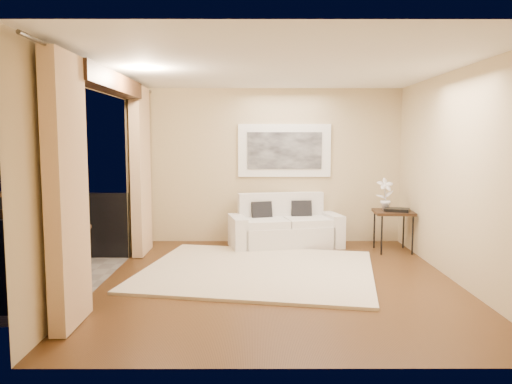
{
  "coord_description": "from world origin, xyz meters",
  "views": [
    {
      "loc": [
        -0.31,
        -6.29,
        1.82
      ],
      "look_at": [
        -0.3,
        0.94,
        1.05
      ],
      "focal_mm": 35.0,
      "sensor_mm": 36.0,
      "label": 1
    }
  ],
  "objects_px": {
    "orchid": "(385,194)",
    "balcony_chair_far": "(14,238)",
    "ice_bucket": "(45,218)",
    "side_table": "(393,214)",
    "sofa": "(284,228)",
    "bistro_table": "(57,234)"
  },
  "relations": [
    {
      "from": "orchid",
      "to": "balcony_chair_far",
      "type": "xyz_separation_m",
      "value": [
        -5.29,
        -1.69,
        -0.4
      ]
    },
    {
      "from": "bistro_table",
      "to": "balcony_chair_far",
      "type": "height_order",
      "value": "balcony_chair_far"
    },
    {
      "from": "bistro_table",
      "to": "ice_bucket",
      "type": "relative_size",
      "value": 3.58
    },
    {
      "from": "balcony_chair_far",
      "to": "side_table",
      "type": "bearing_deg",
      "value": -152.32
    },
    {
      "from": "balcony_chair_far",
      "to": "sofa",
      "type": "bearing_deg",
      "value": -140.16
    },
    {
      "from": "side_table",
      "to": "orchid",
      "type": "height_order",
      "value": "orchid"
    },
    {
      "from": "sofa",
      "to": "bistro_table",
      "type": "height_order",
      "value": "sofa"
    },
    {
      "from": "orchid",
      "to": "balcony_chair_far",
      "type": "relative_size",
      "value": 0.57
    },
    {
      "from": "bistro_table",
      "to": "ice_bucket",
      "type": "height_order",
      "value": "ice_bucket"
    },
    {
      "from": "orchid",
      "to": "ice_bucket",
      "type": "relative_size",
      "value": 2.62
    },
    {
      "from": "sofa",
      "to": "orchid",
      "type": "relative_size",
      "value": 3.78
    },
    {
      "from": "side_table",
      "to": "orchid",
      "type": "relative_size",
      "value": 1.27
    },
    {
      "from": "side_table",
      "to": "bistro_table",
      "type": "bearing_deg",
      "value": -159.0
    },
    {
      "from": "orchid",
      "to": "ice_bucket",
      "type": "bearing_deg",
      "value": -159.04
    },
    {
      "from": "orchid",
      "to": "bistro_table",
      "type": "xyz_separation_m",
      "value": [
        -4.61,
        -1.94,
        -0.29
      ]
    },
    {
      "from": "bistro_table",
      "to": "balcony_chair_far",
      "type": "xyz_separation_m",
      "value": [
        -0.67,
        0.25,
        -0.1
      ]
    },
    {
      "from": "sofa",
      "to": "ice_bucket",
      "type": "height_order",
      "value": "ice_bucket"
    },
    {
      "from": "side_table",
      "to": "orchid",
      "type": "bearing_deg",
      "value": 129.63
    },
    {
      "from": "sofa",
      "to": "orchid",
      "type": "height_order",
      "value": "orchid"
    },
    {
      "from": "sofa",
      "to": "orchid",
      "type": "xyz_separation_m",
      "value": [
        1.63,
        -0.28,
        0.61
      ]
    },
    {
      "from": "sofa",
      "to": "orchid",
      "type": "bearing_deg",
      "value": -21.61
    },
    {
      "from": "sofa",
      "to": "bistro_table",
      "type": "xyz_separation_m",
      "value": [
        -2.98,
        -2.22,
        0.32
      ]
    }
  ]
}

